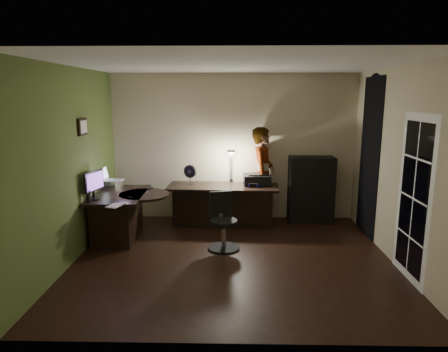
{
  "coord_description": "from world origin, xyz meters",
  "views": [
    {
      "loc": [
        -0.01,
        -5.38,
        2.31
      ],
      "look_at": [
        -0.15,
        1.05,
        1.0
      ],
      "focal_mm": 32.0,
      "sensor_mm": 36.0,
      "label": 1
    }
  ],
  "objects_px": {
    "desk_left": "(121,216)",
    "cabinet": "(311,190)",
    "desk_right": "(223,206)",
    "person": "(263,175)",
    "office_chair": "(224,222)",
    "monitor": "(93,189)"
  },
  "relations": [
    {
      "from": "desk_left",
      "to": "cabinet",
      "type": "bearing_deg",
      "value": 15.12
    },
    {
      "from": "desk_left",
      "to": "cabinet",
      "type": "distance_m",
      "value": 3.41
    },
    {
      "from": "cabinet",
      "to": "person",
      "type": "distance_m",
      "value": 0.93
    },
    {
      "from": "desk_right",
      "to": "monitor",
      "type": "relative_size",
      "value": 4.11
    },
    {
      "from": "cabinet",
      "to": "office_chair",
      "type": "height_order",
      "value": "cabinet"
    },
    {
      "from": "office_chair",
      "to": "monitor",
      "type": "bearing_deg",
      "value": 161.88
    },
    {
      "from": "desk_left",
      "to": "office_chair",
      "type": "distance_m",
      "value": 1.75
    },
    {
      "from": "cabinet",
      "to": "monitor",
      "type": "xyz_separation_m",
      "value": [
        -3.55,
        -1.33,
        0.31
      ]
    },
    {
      "from": "desk_left",
      "to": "desk_right",
      "type": "distance_m",
      "value": 1.79
    },
    {
      "from": "desk_right",
      "to": "monitor",
      "type": "bearing_deg",
      "value": -148.79
    },
    {
      "from": "desk_left",
      "to": "cabinet",
      "type": "xyz_separation_m",
      "value": [
        3.26,
        0.97,
        0.23
      ]
    },
    {
      "from": "monitor",
      "to": "office_chair",
      "type": "relative_size",
      "value": 0.55
    },
    {
      "from": "monitor",
      "to": "office_chair",
      "type": "height_order",
      "value": "monitor"
    },
    {
      "from": "monitor",
      "to": "person",
      "type": "bearing_deg",
      "value": 40.15
    },
    {
      "from": "monitor",
      "to": "person",
      "type": "distance_m",
      "value": 2.97
    },
    {
      "from": "desk_right",
      "to": "person",
      "type": "relative_size",
      "value": 1.12
    },
    {
      "from": "desk_left",
      "to": "desk_right",
      "type": "xyz_separation_m",
      "value": [
        1.65,
        0.7,
        -0.01
      ]
    },
    {
      "from": "person",
      "to": "desk_left",
      "type": "bearing_deg",
      "value": 124.62
    },
    {
      "from": "monitor",
      "to": "office_chair",
      "type": "bearing_deg",
      "value": 11.26
    },
    {
      "from": "desk_right",
      "to": "person",
      "type": "xyz_separation_m",
      "value": [
        0.72,
        0.27,
        0.51
      ]
    },
    {
      "from": "monitor",
      "to": "person",
      "type": "relative_size",
      "value": 0.27
    },
    {
      "from": "desk_left",
      "to": "desk_right",
      "type": "relative_size",
      "value": 0.67
    }
  ]
}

